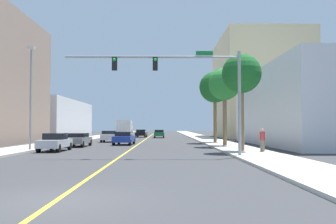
% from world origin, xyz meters
% --- Properties ---
extents(ground, '(192.00, 192.00, 0.00)m').
position_xyz_m(ground, '(0.00, 42.00, 0.00)').
color(ground, '#38383A').
extents(sidewalk_left, '(3.66, 168.00, 0.15)m').
position_xyz_m(sidewalk_left, '(-9.13, 42.00, 0.07)').
color(sidewalk_left, '#B2ADA3').
rests_on(sidewalk_left, ground).
extents(sidewalk_right, '(3.66, 168.00, 0.15)m').
position_xyz_m(sidewalk_right, '(9.13, 42.00, 0.07)').
color(sidewalk_right, beige).
rests_on(sidewalk_right, ground).
extents(lane_marking_center, '(0.16, 144.00, 0.01)m').
position_xyz_m(lane_marking_center, '(0.00, 42.00, 0.00)').
color(lane_marking_center, yellow).
rests_on(lane_marking_center, ground).
extents(building_left_far, '(17.45, 25.37, 6.61)m').
position_xyz_m(building_left_far, '(-21.59, 55.42, 3.30)').
color(building_left_far, silver).
rests_on(building_left_far, ground).
extents(building_right_near, '(10.40, 24.01, 8.08)m').
position_xyz_m(building_right_near, '(18.06, 28.11, 4.04)').
color(building_right_near, silver).
rests_on(building_right_near, ground).
extents(building_right_far, '(14.00, 19.29, 17.76)m').
position_xyz_m(building_right_far, '(19.86, 54.18, 8.88)').
color(building_right_far, beige).
rests_on(building_right_far, ground).
extents(traffic_signal_mast, '(11.27, 0.36, 6.67)m').
position_xyz_m(traffic_signal_mast, '(4.24, 13.10, 5.12)').
color(traffic_signal_mast, gray).
rests_on(traffic_signal_mast, sidewalk_right).
extents(street_lamp, '(0.56, 0.28, 8.22)m').
position_xyz_m(street_lamp, '(-7.80, 18.88, 4.69)').
color(street_lamp, gray).
rests_on(street_lamp, sidewalk_left).
extents(palm_near, '(2.99, 2.99, 7.35)m').
position_xyz_m(palm_near, '(8.75, 17.29, 5.91)').
color(palm_near, brown).
rests_on(palm_near, sidewalk_right).
extents(palm_mid, '(3.13, 3.13, 7.50)m').
position_xyz_m(palm_mid, '(8.73, 24.87, 5.99)').
color(palm_mid, brown).
rests_on(palm_mid, sidewalk_right).
extents(palm_far, '(3.70, 3.70, 8.32)m').
position_xyz_m(palm_far, '(8.86, 32.45, 6.55)').
color(palm_far, brown).
rests_on(palm_far, sidewalk_right).
extents(car_white, '(2.08, 4.02, 1.42)m').
position_xyz_m(car_white, '(-4.01, 35.40, 0.76)').
color(car_white, white).
rests_on(car_white, ground).
extents(car_green, '(1.77, 4.55, 1.37)m').
position_xyz_m(car_green, '(1.98, 52.26, 0.72)').
color(car_green, '#196638').
rests_on(car_green, ground).
extents(car_black, '(2.02, 4.12, 1.39)m').
position_xyz_m(car_black, '(-1.28, 54.86, 0.71)').
color(car_black, black).
rests_on(car_black, ground).
extents(car_blue, '(2.09, 4.25, 1.40)m').
position_xyz_m(car_blue, '(-1.41, 28.63, 0.73)').
color(car_blue, '#1E389E').
rests_on(car_blue, ground).
extents(car_gray, '(1.95, 4.39, 1.31)m').
position_xyz_m(car_gray, '(-5.53, 25.32, 0.70)').
color(car_gray, slate).
rests_on(car_gray, ground).
extents(car_silver, '(1.76, 4.20, 1.43)m').
position_xyz_m(car_silver, '(-5.83, 18.95, 0.73)').
color(car_silver, '#BCBCC1').
rests_on(car_silver, ground).
extents(delivery_truck, '(2.74, 9.02, 2.97)m').
position_xyz_m(delivery_truck, '(-4.07, 53.29, 1.60)').
color(delivery_truck, silver).
rests_on(delivery_truck, ground).
extents(pedestrian, '(0.38, 0.38, 1.66)m').
position_xyz_m(pedestrian, '(10.02, 16.29, 0.98)').
color(pedestrian, '#726651').
rests_on(pedestrian, sidewalk_right).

